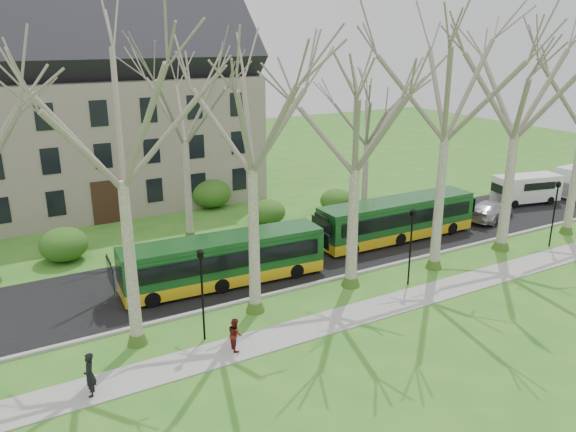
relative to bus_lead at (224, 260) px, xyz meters
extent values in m
plane|color=#317521|center=(2.86, -3.98, -1.46)|extent=(120.00, 120.00, 0.00)
cube|color=gray|center=(2.86, -6.48, -1.43)|extent=(70.00, 2.00, 0.06)
cube|color=black|center=(2.86, 1.52, -1.43)|extent=(80.00, 8.00, 0.06)
cube|color=#A5A39E|center=(2.86, -2.48, -1.39)|extent=(80.00, 0.25, 0.14)
cube|color=gray|center=(-3.14, 20.02, 3.54)|extent=(26.00, 12.00, 10.00)
cylinder|color=black|center=(-3.14, -4.98, 0.54)|extent=(0.10, 0.10, 4.00)
cube|color=black|center=(-3.14, -4.98, 2.69)|extent=(0.22, 0.22, 0.30)
cylinder|color=black|center=(8.86, -4.98, 0.54)|extent=(0.10, 0.10, 4.00)
cube|color=black|center=(8.86, -4.98, 2.69)|extent=(0.22, 0.22, 0.30)
cylinder|color=black|center=(20.86, -4.98, 0.54)|extent=(0.10, 0.10, 4.00)
cube|color=black|center=(20.86, -4.98, 2.69)|extent=(0.22, 0.22, 0.30)
ellipsoid|color=#235B1A|center=(-7.14, 8.02, -0.46)|extent=(2.60, 2.60, 2.00)
ellipsoid|color=#235B1A|center=(6.86, 8.02, -0.46)|extent=(2.60, 2.60, 2.00)
ellipsoid|color=#235B1A|center=(12.86, 8.02, -0.46)|extent=(2.60, 2.60, 2.00)
ellipsoid|color=#235B1A|center=(4.86, 14.02, -0.46)|extent=(2.60, 2.60, 2.00)
imported|color=#B7B6BB|center=(21.73, 0.73, -0.69)|extent=(5.23, 3.39, 1.41)
imported|color=black|center=(-8.45, -6.82, -0.51)|extent=(0.57, 0.73, 1.77)
imported|color=#5A1814|center=(-2.30, -6.53, -0.65)|extent=(0.62, 0.76, 1.49)
camera|label=1|loc=(-10.89, -26.49, 11.79)|focal=35.00mm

